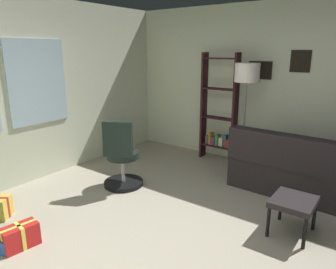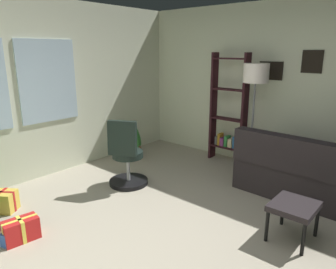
{
  "view_description": "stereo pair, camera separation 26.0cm",
  "coord_description": "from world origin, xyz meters",
  "px_view_note": "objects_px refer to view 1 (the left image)",
  "views": [
    {
      "loc": [
        -2.43,
        -1.49,
        1.9
      ],
      "look_at": [
        0.27,
        0.48,
        0.99
      ],
      "focal_mm": 33.47,
      "sensor_mm": 36.0,
      "label": 1
    },
    {
      "loc": [
        -2.26,
        -1.7,
        1.9
      ],
      "look_at": [
        0.27,
        0.48,
        0.99
      ],
      "focal_mm": 33.47,
      "sensor_mm": 36.0,
      "label": 2
    }
  ],
  "objects_px": {
    "bookshelf": "(219,114)",
    "potted_plant": "(126,144)",
    "gift_box_blue": "(7,241)",
    "office_chair": "(122,161)",
    "gift_box_red": "(20,236)",
    "couch": "(308,170)",
    "floor_lamp": "(247,80)",
    "footstool": "(293,204)"
  },
  "relations": [
    {
      "from": "gift_box_blue",
      "to": "floor_lamp",
      "type": "relative_size",
      "value": 0.19
    },
    {
      "from": "footstool",
      "to": "potted_plant",
      "type": "distance_m",
      "value": 3.15
    },
    {
      "from": "footstool",
      "to": "potted_plant",
      "type": "bearing_deg",
      "value": 77.12
    },
    {
      "from": "gift_box_blue",
      "to": "couch",
      "type": "bearing_deg",
      "value": -33.39
    },
    {
      "from": "couch",
      "to": "gift_box_blue",
      "type": "bearing_deg",
      "value": 146.61
    },
    {
      "from": "couch",
      "to": "bookshelf",
      "type": "distance_m",
      "value": 1.75
    },
    {
      "from": "gift_box_blue",
      "to": "potted_plant",
      "type": "height_order",
      "value": "potted_plant"
    },
    {
      "from": "gift_box_red",
      "to": "gift_box_blue",
      "type": "height_order",
      "value": "gift_box_red"
    },
    {
      "from": "footstool",
      "to": "bookshelf",
      "type": "xyz_separation_m",
      "value": [
        1.64,
        1.73,
        0.49
      ]
    },
    {
      "from": "footstool",
      "to": "gift_box_red",
      "type": "distance_m",
      "value": 2.79
    },
    {
      "from": "footstool",
      "to": "gift_box_blue",
      "type": "bearing_deg",
      "value": 131.24
    },
    {
      "from": "gift_box_blue",
      "to": "office_chair",
      "type": "bearing_deg",
      "value": 2.98
    },
    {
      "from": "gift_box_blue",
      "to": "bookshelf",
      "type": "distance_m",
      "value": 3.67
    },
    {
      "from": "floor_lamp",
      "to": "potted_plant",
      "type": "distance_m",
      "value": 2.34
    },
    {
      "from": "footstool",
      "to": "gift_box_red",
      "type": "xyz_separation_m",
      "value": [
        -1.83,
        2.09,
        -0.23
      ]
    },
    {
      "from": "couch",
      "to": "gift_box_red",
      "type": "xyz_separation_m",
      "value": [
        -3.05,
        1.97,
        -0.19
      ]
    },
    {
      "from": "gift_box_red",
      "to": "office_chair",
      "type": "xyz_separation_m",
      "value": [
        1.62,
        0.19,
        0.27
      ]
    },
    {
      "from": "gift_box_red",
      "to": "gift_box_blue",
      "type": "xyz_separation_m",
      "value": [
        -0.08,
        0.1,
        -0.05
      ]
    },
    {
      "from": "potted_plant",
      "to": "couch",
      "type": "bearing_deg",
      "value": -80.1
    },
    {
      "from": "floor_lamp",
      "to": "potted_plant",
      "type": "bearing_deg",
      "value": 109.5
    },
    {
      "from": "gift_box_blue",
      "to": "bookshelf",
      "type": "bearing_deg",
      "value": -7.3
    },
    {
      "from": "bookshelf",
      "to": "potted_plant",
      "type": "relative_size",
      "value": 3.09
    },
    {
      "from": "bookshelf",
      "to": "floor_lamp",
      "type": "xyz_separation_m",
      "value": [
        -0.26,
        -0.57,
        0.63
      ]
    },
    {
      "from": "gift_box_blue",
      "to": "office_chair",
      "type": "relative_size",
      "value": 0.34
    },
    {
      "from": "footstool",
      "to": "potted_plant",
      "type": "height_order",
      "value": "potted_plant"
    },
    {
      "from": "footstool",
      "to": "floor_lamp",
      "type": "relative_size",
      "value": 0.28
    },
    {
      "from": "footstool",
      "to": "potted_plant",
      "type": "xyz_separation_m",
      "value": [
        0.7,
        3.07,
        -0.07
      ]
    },
    {
      "from": "gift_box_red",
      "to": "floor_lamp",
      "type": "distance_m",
      "value": 3.6
    },
    {
      "from": "gift_box_red",
      "to": "gift_box_blue",
      "type": "relative_size",
      "value": 1.08
    },
    {
      "from": "bookshelf",
      "to": "floor_lamp",
      "type": "height_order",
      "value": "bookshelf"
    },
    {
      "from": "bookshelf",
      "to": "office_chair",
      "type": "bearing_deg",
      "value": 163.58
    },
    {
      "from": "couch",
      "to": "gift_box_blue",
      "type": "distance_m",
      "value": 3.76
    },
    {
      "from": "footstool",
      "to": "office_chair",
      "type": "height_order",
      "value": "office_chair"
    },
    {
      "from": "gift_box_blue",
      "to": "bookshelf",
      "type": "height_order",
      "value": "bookshelf"
    },
    {
      "from": "bookshelf",
      "to": "potted_plant",
      "type": "bearing_deg",
      "value": 125.05
    },
    {
      "from": "floor_lamp",
      "to": "potted_plant",
      "type": "height_order",
      "value": "floor_lamp"
    },
    {
      "from": "footstool",
      "to": "office_chair",
      "type": "bearing_deg",
      "value": 95.25
    },
    {
      "from": "gift_box_red",
      "to": "floor_lamp",
      "type": "relative_size",
      "value": 0.21
    },
    {
      "from": "footstool",
      "to": "office_chair",
      "type": "distance_m",
      "value": 2.29
    },
    {
      "from": "potted_plant",
      "to": "gift_box_blue",
      "type": "bearing_deg",
      "value": -161.41
    },
    {
      "from": "floor_lamp",
      "to": "potted_plant",
      "type": "xyz_separation_m",
      "value": [
        -0.68,
        1.91,
        -1.18
      ]
    },
    {
      "from": "gift_box_red",
      "to": "bookshelf",
      "type": "distance_m",
      "value": 3.56
    }
  ]
}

